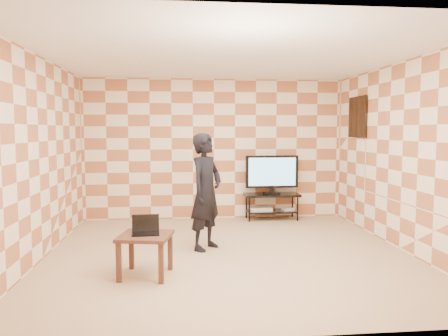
{
  "coord_description": "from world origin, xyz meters",
  "views": [
    {
      "loc": [
        -0.66,
        -5.92,
        1.72
      ],
      "look_at": [
        0.0,
        0.6,
        1.15
      ],
      "focal_mm": 35.0,
      "sensor_mm": 36.0,
      "label": 1
    }
  ],
  "objects_px": {
    "tv_stand": "(272,201)",
    "person": "(206,192)",
    "side_table": "(145,242)",
    "tv": "(272,173)"
  },
  "relations": [
    {
      "from": "tv_stand",
      "to": "person",
      "type": "height_order",
      "value": "person"
    },
    {
      "from": "tv_stand",
      "to": "person",
      "type": "xyz_separation_m",
      "value": [
        -1.38,
        -1.96,
        0.47
      ]
    },
    {
      "from": "tv_stand",
      "to": "side_table",
      "type": "relative_size",
      "value": 1.54
    },
    {
      "from": "tv_stand",
      "to": "tv",
      "type": "distance_m",
      "value": 0.54
    },
    {
      "from": "side_table",
      "to": "person",
      "type": "bearing_deg",
      "value": 54.81
    },
    {
      "from": "tv",
      "to": "person",
      "type": "bearing_deg",
      "value": -125.17
    },
    {
      "from": "tv_stand",
      "to": "side_table",
      "type": "xyz_separation_m",
      "value": [
        -2.17,
        -3.08,
        0.04
      ]
    },
    {
      "from": "tv_stand",
      "to": "person",
      "type": "bearing_deg",
      "value": -125.13
    },
    {
      "from": "tv",
      "to": "person",
      "type": "relative_size",
      "value": 0.61
    },
    {
      "from": "tv",
      "to": "side_table",
      "type": "xyz_separation_m",
      "value": [
        -2.17,
        -3.07,
        -0.5
      ]
    }
  ]
}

